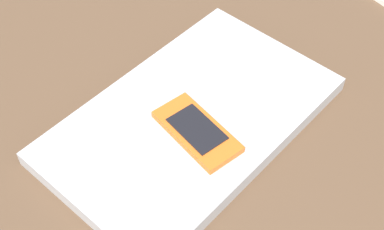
% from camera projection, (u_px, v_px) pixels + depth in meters
% --- Properties ---
extents(desk_surface, '(1.20, 0.80, 0.03)m').
position_uv_depth(desk_surface, '(181.00, 141.00, 0.68)').
color(desk_surface, brown).
rests_on(desk_surface, ground).
extents(laptop_closed, '(0.36, 0.23, 0.02)m').
position_uv_depth(laptop_closed, '(192.00, 120.00, 0.67)').
color(laptop_closed, '#B7BABC').
rests_on(laptop_closed, desk_surface).
extents(cell_phone_on_laptop, '(0.07, 0.12, 0.01)m').
position_uv_depth(cell_phone_on_laptop, '(197.00, 131.00, 0.64)').
color(cell_phone_on_laptop, orange).
rests_on(cell_phone_on_laptop, laptop_closed).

